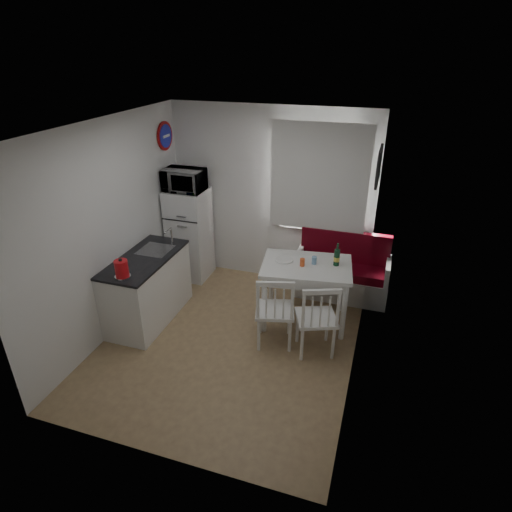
{
  "coord_description": "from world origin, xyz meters",
  "views": [
    {
      "loc": [
        1.63,
        -3.98,
        3.34
      ],
      "look_at": [
        0.18,
        0.5,
        0.97
      ],
      "focal_mm": 30.0,
      "sensor_mm": 36.0,
      "label": 1
    }
  ],
  "objects_px": {
    "chair_right": "(315,313)",
    "kettle": "(122,269)",
    "fridge": "(190,234)",
    "bench": "(341,276)",
    "microwave": "(184,180)",
    "kitchen_counter": "(148,288)",
    "dining_table": "(306,271)",
    "chair_left": "(273,305)",
    "wine_bottle": "(337,254)"
  },
  "relations": [
    {
      "from": "fridge",
      "to": "kettle",
      "type": "height_order",
      "value": "fridge"
    },
    {
      "from": "chair_left",
      "to": "chair_right",
      "type": "distance_m",
      "value": 0.5
    },
    {
      "from": "kettle",
      "to": "chair_right",
      "type": "bearing_deg",
      "value": 11.18
    },
    {
      "from": "dining_table",
      "to": "chair_right",
      "type": "distance_m",
      "value": 0.73
    },
    {
      "from": "microwave",
      "to": "kettle",
      "type": "bearing_deg",
      "value": -89.01
    },
    {
      "from": "fridge",
      "to": "chair_left",
      "type": "bearing_deg",
      "value": -38.35
    },
    {
      "from": "bench",
      "to": "microwave",
      "type": "distance_m",
      "value": 2.65
    },
    {
      "from": "bench",
      "to": "chair_left",
      "type": "xyz_separation_m",
      "value": [
        -0.62,
        -1.46,
        0.28
      ]
    },
    {
      "from": "chair_right",
      "to": "fridge",
      "type": "relative_size",
      "value": 0.41
    },
    {
      "from": "kitchen_counter",
      "to": "wine_bottle",
      "type": "xyz_separation_m",
      "value": [
        2.33,
        0.66,
        0.53
      ]
    },
    {
      "from": "chair_right",
      "to": "fridge",
      "type": "bearing_deg",
      "value": 127.17
    },
    {
      "from": "dining_table",
      "to": "microwave",
      "type": "relative_size",
      "value": 2.12
    },
    {
      "from": "chair_right",
      "to": "kettle",
      "type": "relative_size",
      "value": 2.35
    },
    {
      "from": "bench",
      "to": "dining_table",
      "type": "relative_size",
      "value": 1.09
    },
    {
      "from": "chair_right",
      "to": "kettle",
      "type": "height_order",
      "value": "kettle"
    },
    {
      "from": "microwave",
      "to": "chair_left",
      "type": "bearing_deg",
      "value": -37.3
    },
    {
      "from": "bench",
      "to": "dining_table",
      "type": "distance_m",
      "value": 0.97
    },
    {
      "from": "fridge",
      "to": "wine_bottle",
      "type": "distance_m",
      "value": 2.4
    },
    {
      "from": "bench",
      "to": "chair_left",
      "type": "height_order",
      "value": "chair_left"
    },
    {
      "from": "microwave",
      "to": "bench",
      "type": "bearing_deg",
      "value": 3.95
    },
    {
      "from": "fridge",
      "to": "microwave",
      "type": "bearing_deg",
      "value": -90.0
    },
    {
      "from": "dining_table",
      "to": "microwave",
      "type": "bearing_deg",
      "value": 153.88
    },
    {
      "from": "dining_table",
      "to": "chair_left",
      "type": "bearing_deg",
      "value": -118.73
    },
    {
      "from": "kitchen_counter",
      "to": "wine_bottle",
      "type": "bearing_deg",
      "value": 15.91
    },
    {
      "from": "bench",
      "to": "microwave",
      "type": "height_order",
      "value": "microwave"
    },
    {
      "from": "kitchen_counter",
      "to": "dining_table",
      "type": "height_order",
      "value": "kitchen_counter"
    },
    {
      "from": "dining_table",
      "to": "fridge",
      "type": "bearing_deg",
      "value": 152.56
    },
    {
      "from": "fridge",
      "to": "kettle",
      "type": "xyz_separation_m",
      "value": [
        0.03,
        -1.78,
        0.32
      ]
    },
    {
      "from": "dining_table",
      "to": "fridge",
      "type": "xyz_separation_m",
      "value": [
        -1.96,
        0.68,
        -0.04
      ]
    },
    {
      "from": "chair_left",
      "to": "kettle",
      "type": "bearing_deg",
      "value": 179.37
    },
    {
      "from": "chair_left",
      "to": "wine_bottle",
      "type": "relative_size",
      "value": 1.84
    },
    {
      "from": "wine_bottle",
      "to": "microwave",
      "type": "bearing_deg",
      "value": 167.04
    },
    {
      "from": "kitchen_counter",
      "to": "dining_table",
      "type": "bearing_deg",
      "value": 15.91
    },
    {
      "from": "dining_table",
      "to": "wine_bottle",
      "type": "distance_m",
      "value": 0.44
    },
    {
      "from": "chair_right",
      "to": "wine_bottle",
      "type": "distance_m",
      "value": 0.87
    },
    {
      "from": "kitchen_counter",
      "to": "microwave",
      "type": "xyz_separation_m",
      "value": [
        0.02,
        1.19,
        1.11
      ]
    },
    {
      "from": "chair_right",
      "to": "wine_bottle",
      "type": "relative_size",
      "value": 1.92
    },
    {
      "from": "kitchen_counter",
      "to": "chair_left",
      "type": "bearing_deg",
      "value": -3.52
    },
    {
      "from": "bench",
      "to": "microwave",
      "type": "xyz_separation_m",
      "value": [
        -2.32,
        -0.16,
        1.25
      ]
    },
    {
      "from": "kettle",
      "to": "chair_left",
      "type": "bearing_deg",
      "value": 14.36
    },
    {
      "from": "kitchen_counter",
      "to": "fridge",
      "type": "distance_m",
      "value": 1.27
    },
    {
      "from": "chair_right",
      "to": "microwave",
      "type": "xyz_separation_m",
      "value": [
        -2.21,
        1.3,
        0.97
      ]
    },
    {
      "from": "chair_left",
      "to": "kettle",
      "type": "relative_size",
      "value": 2.24
    },
    {
      "from": "kitchen_counter",
      "to": "bench",
      "type": "height_order",
      "value": "kitchen_counter"
    },
    {
      "from": "bench",
      "to": "microwave",
      "type": "bearing_deg",
      "value": -176.05
    },
    {
      "from": "dining_table",
      "to": "microwave",
      "type": "height_order",
      "value": "microwave"
    },
    {
      "from": "fridge",
      "to": "kettle",
      "type": "distance_m",
      "value": 1.81
    },
    {
      "from": "microwave",
      "to": "kitchen_counter",
      "type": "bearing_deg",
      "value": -90.94
    },
    {
      "from": "dining_table",
      "to": "fridge",
      "type": "distance_m",
      "value": 2.07
    },
    {
      "from": "kitchen_counter",
      "to": "kettle",
      "type": "relative_size",
      "value": 5.38
    }
  ]
}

